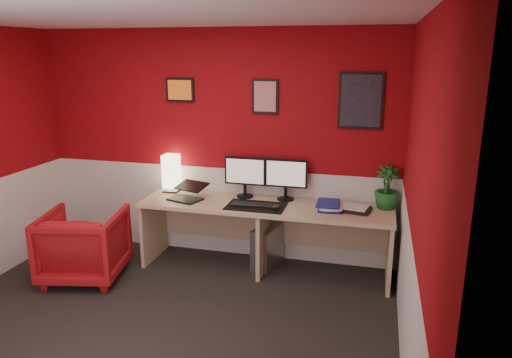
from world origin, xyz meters
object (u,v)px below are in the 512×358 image
at_px(laptop, 185,190).
at_px(potted_plant, 387,187).
at_px(desk, 264,238).
at_px(monitor_left, 245,171).
at_px(armchair, 84,245).
at_px(shoji_lamp, 171,174).
at_px(pc_tower, 268,246).
at_px(zen_tray, 352,209).
at_px(monitor_right, 286,173).

bearing_deg(laptop, potted_plant, 24.72).
relative_size(desk, monitor_left, 4.48).
xyz_separation_m(laptop, potted_plant, (2.06, 0.25, 0.11)).
distance_m(desk, armchair, 1.84).
height_order(shoji_lamp, pc_tower, shoji_lamp).
bearing_deg(zen_tray, potted_plant, 25.60).
bearing_deg(monitor_right, shoji_lamp, -179.73).
xyz_separation_m(zen_tray, armchair, (-2.61, -0.66, -0.39)).
relative_size(desk, potted_plant, 6.02).
relative_size(shoji_lamp, armchair, 0.51).
bearing_deg(potted_plant, laptop, -172.98).
height_order(desk, shoji_lamp, shoji_lamp).
xyz_separation_m(monitor_left, zen_tray, (1.15, -0.17, -0.28)).
distance_m(laptop, armchair, 1.15).
xyz_separation_m(potted_plant, armchair, (-2.94, -0.81, -0.59)).
bearing_deg(desk, potted_plant, 8.95).
height_order(shoji_lamp, zen_tray, shoji_lamp).
relative_size(desk, armchair, 3.34).
bearing_deg(pc_tower, potted_plant, 16.35).
distance_m(monitor_left, armchair, 1.81).
bearing_deg(potted_plant, zen_tray, -154.40).
distance_m(monitor_left, pc_tower, 0.85).
xyz_separation_m(desk, potted_plant, (1.21, 0.19, 0.58)).
xyz_separation_m(monitor_left, potted_plant, (1.47, -0.02, -0.07)).
bearing_deg(armchair, pc_tower, -169.48).
height_order(laptop, potted_plant, potted_plant).
bearing_deg(zen_tray, shoji_lamp, 175.06).
height_order(zen_tray, pc_tower, zen_tray).
bearing_deg(armchair, monitor_right, -168.54).
distance_m(desk, monitor_left, 0.74).
relative_size(shoji_lamp, zen_tray, 1.14).
xyz_separation_m(shoji_lamp, pc_tower, (1.13, -0.10, -0.70)).
height_order(desk, monitor_right, monitor_right).
bearing_deg(zen_tray, armchair, -165.83).
bearing_deg(monitor_left, potted_plant, -0.67).
relative_size(desk, monitor_right, 4.48).
bearing_deg(shoji_lamp, monitor_right, 0.27).
relative_size(laptop, pc_tower, 0.73).
height_order(laptop, pc_tower, laptop).
bearing_deg(pc_tower, laptop, -156.40).
bearing_deg(desk, monitor_left, 142.40).
relative_size(desk, shoji_lamp, 6.50).
relative_size(laptop, monitor_right, 0.57).
relative_size(shoji_lamp, pc_tower, 0.89).
bearing_deg(laptop, desk, 21.95).
bearing_deg(pc_tower, zen_tray, 7.62).
bearing_deg(potted_plant, monitor_left, 179.33).
distance_m(laptop, potted_plant, 2.07).
distance_m(laptop, zen_tray, 1.74).
distance_m(laptop, monitor_right, 1.08).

